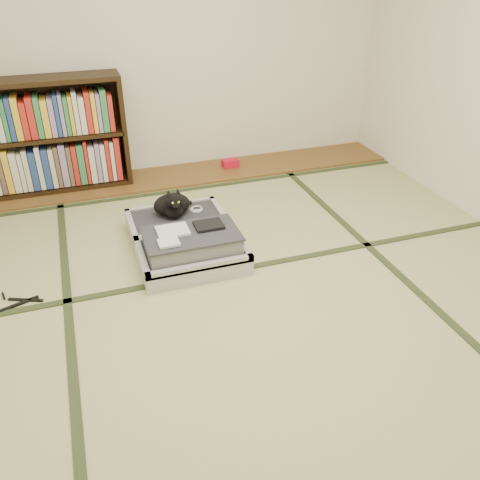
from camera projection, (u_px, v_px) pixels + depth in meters
name	position (u px, v px, depth m)	size (l,w,h in m)	color
floor	(251.00, 308.00, 2.92)	(4.50, 4.50, 0.00)	tan
wood_strip	(176.00, 176.00, 4.55)	(4.00, 0.50, 0.02)	brown
red_item	(230.00, 163.00, 4.70)	(0.15, 0.09, 0.07)	red
room_shell	(255.00, 38.00, 2.18)	(4.50, 4.50, 4.50)	white
tatami_borders	(226.00, 263.00, 3.32)	(4.00, 4.50, 0.01)	#2D381E
bookcase	(44.00, 139.00, 4.09)	(1.31, 0.30, 0.92)	black
suitcase	(186.00, 240.00, 3.40)	(0.68, 0.90, 0.27)	silver
cat	(173.00, 205.00, 3.58)	(0.30, 0.30, 0.24)	black
cable_coil	(196.00, 209.00, 3.70)	(0.09, 0.09, 0.02)	white
hanger	(2.00, 307.00, 2.92)	(0.43, 0.27, 0.01)	black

